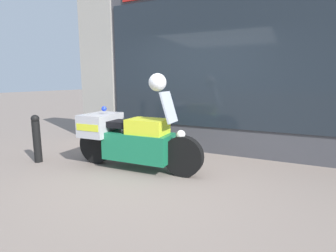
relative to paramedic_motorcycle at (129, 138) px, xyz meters
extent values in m
plane|color=gray|center=(0.74, -0.33, -0.53)|extent=(60.00, 60.00, 0.00)
cube|color=#424247|center=(0.74, 1.67, 1.25)|extent=(6.12, 0.40, 3.55)
cube|color=#A39E93|center=(-1.84, 1.70, 1.25)|extent=(0.95, 0.55, 3.55)
cube|color=#1E262D|center=(1.18, 1.46, 1.30)|extent=(4.93, 0.02, 2.55)
cube|color=slate|center=(1.14, 1.68, -0.25)|extent=(4.71, 0.30, 0.55)
cube|color=silver|center=(1.14, 1.82, 0.72)|extent=(4.71, 0.02, 1.44)
cube|color=beige|center=(1.14, 1.68, 1.43)|extent=(4.71, 0.30, 0.02)
cube|color=black|center=(-0.63, 1.68, 1.47)|extent=(0.18, 0.04, 0.05)
cube|color=#195623|center=(0.26, 1.68, 1.47)|extent=(0.18, 0.04, 0.05)
cube|color=#C68E19|center=(1.14, 1.68, 1.47)|extent=(0.18, 0.04, 0.05)
cube|color=maroon|center=(2.03, 1.68, 1.47)|extent=(0.18, 0.04, 0.05)
cube|color=#B7B2A8|center=(2.92, 1.68, 1.47)|extent=(0.18, 0.04, 0.05)
cube|color=red|center=(-0.51, 1.61, 0.16)|extent=(0.19, 0.03, 0.27)
cube|color=orange|center=(0.59, 1.61, 0.16)|extent=(0.19, 0.03, 0.27)
cube|color=white|center=(1.69, 1.61, 0.16)|extent=(0.19, 0.03, 0.27)
cube|color=#2D8E42|center=(2.79, 1.61, 0.16)|extent=(0.19, 0.04, 0.27)
cylinder|color=black|center=(0.99, 0.02, -0.21)|extent=(0.64, 0.16, 0.64)
cylinder|color=black|center=(-0.69, -0.02, -0.21)|extent=(0.64, 0.16, 0.64)
cube|color=#19754C|center=(0.19, 0.00, -0.13)|extent=(1.15, 0.53, 0.45)
cube|color=yellow|center=(0.37, 0.01, 0.20)|extent=(0.63, 0.46, 0.27)
cube|color=black|center=(-0.07, 0.00, 0.23)|extent=(0.67, 0.39, 0.10)
cube|color=#B7B7BC|center=(-0.57, -0.01, 0.19)|extent=(0.52, 0.72, 0.38)
cube|color=yellow|center=(-0.57, -0.01, 0.19)|extent=(0.47, 0.73, 0.11)
cube|color=#B2BCC6|center=(0.74, 0.02, 0.55)|extent=(0.18, 0.35, 0.48)
sphere|color=white|center=(0.95, 0.02, 0.13)|extent=(0.14, 0.14, 0.14)
sphere|color=blue|center=(-0.48, -0.01, 0.47)|extent=(0.09, 0.09, 0.09)
sphere|color=white|center=(0.55, 0.01, 0.92)|extent=(0.28, 0.28, 0.28)
cylinder|color=black|center=(-1.69, -0.44, -0.15)|extent=(0.14, 0.14, 0.76)
sphere|color=black|center=(-1.69, -0.44, 0.28)|extent=(0.14, 0.14, 0.14)
camera|label=1|loc=(2.45, -3.62, 0.96)|focal=28.00mm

